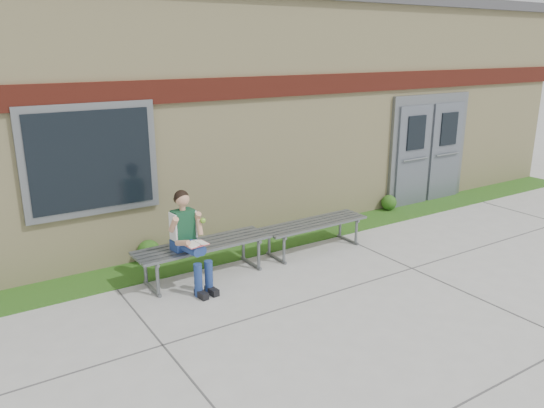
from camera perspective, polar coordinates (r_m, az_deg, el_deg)
ground at (r=7.41m, az=12.34°, el=-9.76°), size 80.00×80.00×0.00m
grass_strip at (r=9.25m, az=0.96°, el=-3.86°), size 16.00×0.80×0.02m
school_building at (r=11.69m, az=-8.39°, el=10.82°), size 16.20×6.22×4.20m
bench_left at (r=7.75m, az=-7.39°, el=-5.04°), size 2.02×0.61×0.52m
bench_right at (r=8.73m, az=4.54°, el=-2.63°), size 1.88×0.55×0.49m
girl at (r=7.34m, az=-8.94°, el=-3.51°), size 0.49×0.79×1.38m
shrub_mid at (r=8.44m, az=-13.10°, el=-4.99°), size 0.36×0.36×0.36m
shrub_east at (r=11.11m, az=12.46°, el=0.16°), size 0.31×0.31×0.31m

